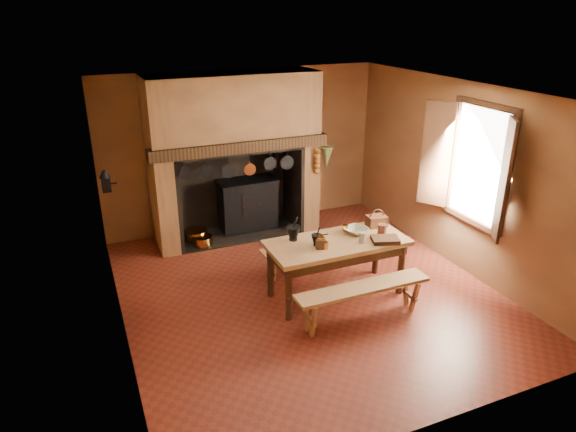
{
  "coord_description": "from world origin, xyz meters",
  "views": [
    {
      "loc": [
        -2.73,
        -5.74,
        3.78
      ],
      "look_at": [
        -0.17,
        0.3,
        1.08
      ],
      "focal_mm": 32.0,
      "sensor_mm": 36.0,
      "label": 1
    }
  ],
  "objects_px": {
    "iron_range": "(248,204)",
    "mixing_bowl": "(356,230)",
    "coffee_grinder": "(321,243)",
    "bench_front": "(363,295)",
    "work_table": "(337,249)",
    "wicker_basket": "(377,220)"
  },
  "relations": [
    {
      "from": "work_table",
      "to": "bench_front",
      "type": "height_order",
      "value": "work_table"
    },
    {
      "from": "mixing_bowl",
      "to": "bench_front",
      "type": "bearing_deg",
      "value": -113.24
    },
    {
      "from": "work_table",
      "to": "wicker_basket",
      "type": "distance_m",
      "value": 0.82
    },
    {
      "from": "bench_front",
      "to": "wicker_basket",
      "type": "distance_m",
      "value": 1.32
    },
    {
      "from": "bench_front",
      "to": "coffee_grinder",
      "type": "xyz_separation_m",
      "value": [
        -0.31,
        0.61,
        0.52
      ]
    },
    {
      "from": "work_table",
      "to": "mixing_bowl",
      "type": "bearing_deg",
      "value": 18.57
    },
    {
      "from": "bench_front",
      "to": "wicker_basket",
      "type": "bearing_deg",
      "value": 51.32
    },
    {
      "from": "bench_front",
      "to": "wicker_basket",
      "type": "relative_size",
      "value": 6.08
    },
    {
      "from": "wicker_basket",
      "to": "mixing_bowl",
      "type": "bearing_deg",
      "value": -158.95
    },
    {
      "from": "work_table",
      "to": "bench_front",
      "type": "relative_size",
      "value": 1.06
    },
    {
      "from": "work_table",
      "to": "bench_front",
      "type": "distance_m",
      "value": 0.78
    },
    {
      "from": "work_table",
      "to": "wicker_basket",
      "type": "xyz_separation_m",
      "value": [
        0.75,
        0.23,
        0.22
      ]
    },
    {
      "from": "work_table",
      "to": "coffee_grinder",
      "type": "relative_size",
      "value": 9.6
    },
    {
      "from": "wicker_basket",
      "to": "bench_front",
      "type": "bearing_deg",
      "value": -122.49
    },
    {
      "from": "bench_front",
      "to": "iron_range",
      "type": "bearing_deg",
      "value": 96.4
    },
    {
      "from": "iron_range",
      "to": "bench_front",
      "type": "relative_size",
      "value": 0.88
    },
    {
      "from": "coffee_grinder",
      "to": "iron_range",
      "type": "bearing_deg",
      "value": 109.42
    },
    {
      "from": "iron_range",
      "to": "bench_front",
      "type": "bearing_deg",
      "value": -83.6
    },
    {
      "from": "iron_range",
      "to": "mixing_bowl",
      "type": "relative_size",
      "value": 4.91
    },
    {
      "from": "coffee_grinder",
      "to": "bench_front",
      "type": "bearing_deg",
      "value": -45.25
    },
    {
      "from": "iron_range",
      "to": "wicker_basket",
      "type": "distance_m",
      "value": 2.72
    },
    {
      "from": "coffee_grinder",
      "to": "wicker_basket",
      "type": "bearing_deg",
      "value": 35.42
    }
  ]
}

